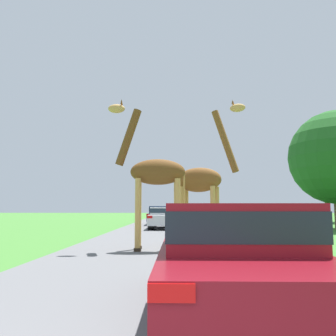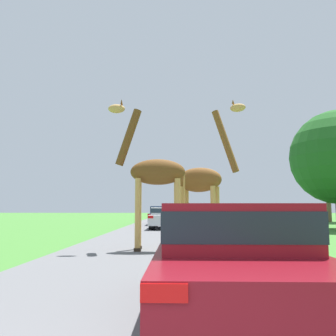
{
  "view_description": "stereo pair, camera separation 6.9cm",
  "coord_description": "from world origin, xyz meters",
  "views": [
    {
      "loc": [
        0.38,
        -0.77,
        1.39
      ],
      "look_at": [
        0.08,
        10.84,
        2.66
      ],
      "focal_mm": 38.0,
      "sensor_mm": 36.0,
      "label": 1
    },
    {
      "loc": [
        0.45,
        -0.77,
        1.39
      ],
      "look_at": [
        0.08,
        10.84,
        2.66
      ],
      "focal_mm": 38.0,
      "sensor_mm": 36.0,
      "label": 2
    }
  ],
  "objects": [
    {
      "name": "car_queue_right",
      "position": [
        -0.97,
        27.64,
        0.77
      ],
      "size": [
        1.81,
        4.66,
        1.44
      ],
      "color": "navy",
      "rests_on": "ground"
    },
    {
      "name": "car_queue_left",
      "position": [
        2.67,
        15.99,
        0.71
      ],
      "size": [
        1.98,
        3.99,
        1.32
      ],
      "color": "black",
      "rests_on": "ground"
    },
    {
      "name": "road",
      "position": [
        0.0,
        30.0,
        0.0
      ],
      "size": [
        6.77,
        120.0,
        0.0
      ],
      "color": "#5B5B5E",
      "rests_on": "ground"
    },
    {
      "name": "car_lead_maroon",
      "position": [
        1.14,
        4.02,
        0.76
      ],
      "size": [
        1.95,
        4.25,
        1.43
      ],
      "color": "maroon",
      "rests_on": "ground"
    },
    {
      "name": "giraffe_near_road",
      "position": [
        -0.37,
        10.84,
        2.39
      ],
      "size": [
        2.6,
        0.89,
        4.96
      ],
      "rotation": [
        0.0,
        0.0,
        1.63
      ],
      "color": "tan",
      "rests_on": "ground"
    },
    {
      "name": "giraffe_companion",
      "position": [
        1.3,
        12.28,
        2.29
      ],
      "size": [
        2.61,
        1.34,
        5.25
      ],
      "rotation": [
        0.0,
        0.0,
        -1.93
      ],
      "color": "tan",
      "rests_on": "ground"
    },
    {
      "name": "car_far_ahead",
      "position": [
        -0.5,
        22.36,
        0.73
      ],
      "size": [
        1.8,
        4.59,
        1.36
      ],
      "color": "silver",
      "rests_on": "ground"
    },
    {
      "name": "tree_right_cluster",
      "position": [
        14.19,
        32.47,
        6.17
      ],
      "size": [
        5.7,
        5.7,
        9.04
      ],
      "color": "brown",
      "rests_on": "ground"
    }
  ]
}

